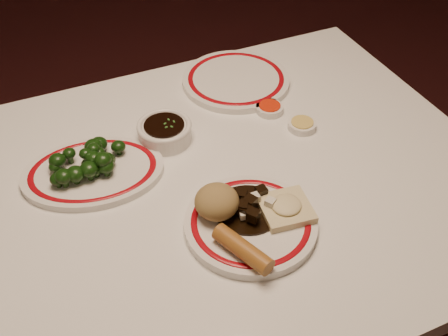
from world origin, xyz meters
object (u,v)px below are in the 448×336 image
(spring_roll, at_px, (243,249))
(broccoli_pile, at_px, (89,162))
(dining_table, at_px, (205,216))
(broccoli_plate, at_px, (93,172))
(main_plate, at_px, (251,224))
(soy_bowl, at_px, (165,132))
(stirfry_heap, at_px, (247,206))
(fried_wonton, at_px, (286,207))
(rice_mound, at_px, (217,202))

(spring_roll, height_order, broccoli_pile, broccoli_pile)
(dining_table, relative_size, broccoli_plate, 3.71)
(main_plate, bearing_deg, soy_bowl, 100.44)
(dining_table, xyz_separation_m, broccoli_pile, (-0.20, 0.12, 0.13))
(dining_table, xyz_separation_m, soy_bowl, (-0.02, 0.17, 0.11))
(dining_table, xyz_separation_m, broccoli_plate, (-0.19, 0.12, 0.10))
(dining_table, xyz_separation_m, stirfry_heap, (0.04, -0.11, 0.12))
(dining_table, relative_size, broccoli_pile, 7.23)
(fried_wonton, bearing_deg, broccoli_pile, 138.85)
(rice_mound, distance_m, broccoli_plate, 0.28)
(main_plate, xyz_separation_m, broccoli_pile, (-0.23, 0.26, 0.03))
(broccoli_plate, relative_size, broccoli_pile, 1.95)
(fried_wonton, xyz_separation_m, broccoli_pile, (-0.30, 0.26, 0.01))
(rice_mound, relative_size, spring_roll, 0.70)
(soy_bowl, bearing_deg, broccoli_plate, -164.30)
(stirfry_heap, height_order, soy_bowl, stirfry_heap)
(rice_mound, xyz_separation_m, soy_bowl, (-0.01, 0.26, -0.03))
(spring_roll, relative_size, broccoli_pile, 0.71)
(fried_wonton, height_order, broccoli_pile, broccoli_pile)
(broccoli_plate, distance_m, broccoli_pile, 0.03)
(main_plate, relative_size, stirfry_heap, 2.07)
(main_plate, xyz_separation_m, broccoli_plate, (-0.23, 0.26, -0.00))
(dining_table, relative_size, stirfry_heap, 9.38)
(spring_roll, height_order, soy_bowl, spring_roll)
(stirfry_heap, bearing_deg, fried_wonton, -26.95)
(stirfry_heap, bearing_deg, soy_bowl, 102.54)
(broccoli_pile, bearing_deg, main_plate, -48.13)
(stirfry_heap, bearing_deg, main_plate, -101.19)
(dining_table, height_order, soy_bowl, soy_bowl)
(soy_bowl, bearing_deg, spring_roll, -88.69)
(fried_wonton, bearing_deg, stirfry_heap, 153.05)
(rice_mound, xyz_separation_m, spring_roll, (0.00, -0.11, -0.01))
(spring_roll, bearing_deg, fried_wonton, 5.60)
(rice_mound, relative_size, broccoli_pile, 0.50)
(broccoli_plate, bearing_deg, soy_bowl, 15.70)
(rice_mound, relative_size, soy_bowl, 0.71)
(rice_mound, xyz_separation_m, stirfry_heap, (0.05, -0.02, -0.02))
(dining_table, relative_size, spring_roll, 10.12)
(spring_roll, distance_m, fried_wonton, 0.13)
(rice_mound, xyz_separation_m, fried_wonton, (0.12, -0.05, -0.02))
(dining_table, distance_m, fried_wonton, 0.22)
(main_plate, relative_size, spring_roll, 2.23)
(main_plate, xyz_separation_m, spring_roll, (-0.05, -0.07, 0.02))
(main_plate, distance_m, stirfry_heap, 0.03)
(main_plate, xyz_separation_m, fried_wonton, (0.07, -0.00, 0.02))
(spring_roll, bearing_deg, broccoli_plate, 97.38)
(stirfry_heap, xyz_separation_m, soy_bowl, (-0.06, 0.28, -0.01))
(stirfry_heap, height_order, broccoli_plate, stirfry_heap)
(spring_roll, distance_m, broccoli_plate, 0.37)
(broccoli_plate, bearing_deg, spring_roll, -60.94)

